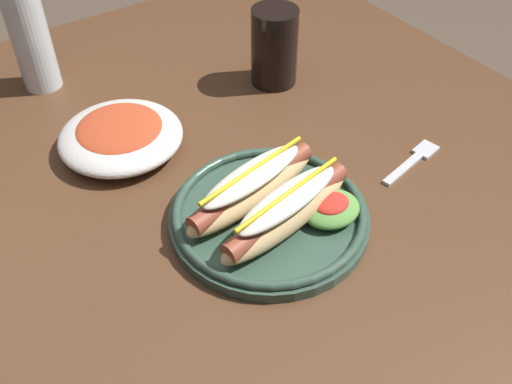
{
  "coord_description": "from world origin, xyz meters",
  "views": [
    {
      "loc": [
        -0.24,
        -0.57,
        1.28
      ],
      "look_at": [
        0.06,
        -0.12,
        0.77
      ],
      "focal_mm": 40.4,
      "sensor_mm": 36.0,
      "label": 1
    }
  ],
  "objects_px": {
    "glass_bottle": "(28,31)",
    "fork": "(414,160)",
    "hot_dog_plate": "(272,208)",
    "soda_cup": "(274,47)",
    "side_bowl": "(121,135)"
  },
  "relations": [
    {
      "from": "soda_cup",
      "to": "glass_bottle",
      "type": "relative_size",
      "value": 0.49
    },
    {
      "from": "hot_dog_plate",
      "to": "soda_cup",
      "type": "bearing_deg",
      "value": 53.94
    },
    {
      "from": "hot_dog_plate",
      "to": "soda_cup",
      "type": "distance_m",
      "value": 0.34
    },
    {
      "from": "fork",
      "to": "soda_cup",
      "type": "bearing_deg",
      "value": 86.84
    },
    {
      "from": "soda_cup",
      "to": "glass_bottle",
      "type": "xyz_separation_m",
      "value": [
        -0.33,
        0.21,
        0.04
      ]
    },
    {
      "from": "fork",
      "to": "hot_dog_plate",
      "type": "bearing_deg",
      "value": 164.12
    },
    {
      "from": "glass_bottle",
      "to": "fork",
      "type": "bearing_deg",
      "value": -53.09
    },
    {
      "from": "hot_dog_plate",
      "to": "fork",
      "type": "distance_m",
      "value": 0.24
    },
    {
      "from": "fork",
      "to": "soda_cup",
      "type": "relative_size",
      "value": 0.94
    },
    {
      "from": "soda_cup",
      "to": "side_bowl",
      "type": "xyz_separation_m",
      "value": [
        -0.29,
        -0.02,
        -0.04
      ]
    },
    {
      "from": "hot_dog_plate",
      "to": "side_bowl",
      "type": "height_order",
      "value": "hot_dog_plate"
    },
    {
      "from": "side_bowl",
      "to": "fork",
      "type": "bearing_deg",
      "value": -38.39
    },
    {
      "from": "fork",
      "to": "soda_cup",
      "type": "height_order",
      "value": "soda_cup"
    },
    {
      "from": "hot_dog_plate",
      "to": "side_bowl",
      "type": "xyz_separation_m",
      "value": [
        -0.09,
        0.25,
        -0.0
      ]
    },
    {
      "from": "glass_bottle",
      "to": "side_bowl",
      "type": "bearing_deg",
      "value": -80.6
    }
  ]
}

